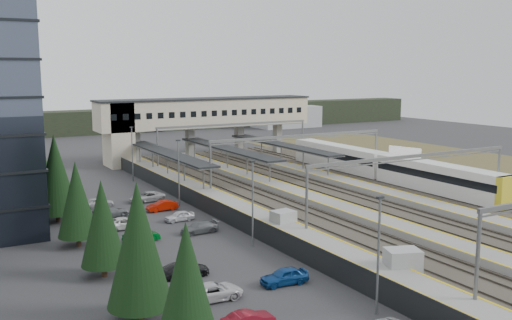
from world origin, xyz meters
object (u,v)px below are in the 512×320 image
train (385,167)px  billboard (405,157)px  footbridge (193,117)px  relay_cabin_far (283,221)px  relay_cabin_near (403,263)px

train → billboard: size_ratio=7.98×
footbridge → relay_cabin_far: bearing=-102.5°
relay_cabin_near → relay_cabin_far: size_ratio=1.32×
relay_cabin_near → billboard: bearing=45.9°
relay_cabin_near → billboard: size_ratio=0.60×
relay_cabin_far → footbridge: 48.39m
relay_cabin_near → footbridge: 63.59m
footbridge → billboard: size_ratio=7.64×
train → footbridge: bearing=116.7°
relay_cabin_far → billboard: size_ratio=0.45×
relay_cabin_far → billboard: 36.13m
train → billboard: billboard is taller
relay_cabin_far → train: (26.63, 14.43, 1.16)m
relay_cabin_near → footbridge: (9.13, 62.56, 6.83)m
footbridge → billboard: 37.89m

